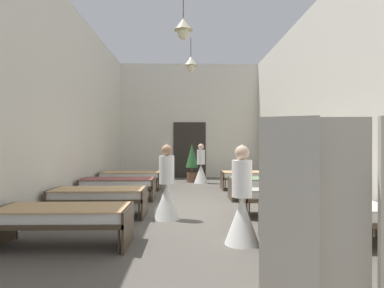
{
  "coord_description": "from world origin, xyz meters",
  "views": [
    {
      "loc": [
        -0.17,
        -7.6,
        1.51
      ],
      "look_at": [
        0.0,
        1.05,
        1.48
      ],
      "focal_mm": 30.29,
      "sensor_mm": 36.0,
      "label": 1
    }
  ],
  "objects_px": {
    "bed_left_row_0": "(64,216)",
    "bed_left_row_3": "(131,176)",
    "potted_plant": "(192,160)",
    "bed_right_row_2": "(265,183)",
    "nurse_near_aisle": "(167,192)",
    "bed_left_row_1": "(99,195)",
    "bed_right_row_0": "(328,215)",
    "nurse_far_aisle": "(201,169)",
    "bed_right_row_3": "(251,176)",
    "bed_right_row_1": "(288,194)",
    "bed_left_row_2": "(118,183)",
    "nurse_mid_aisle": "(242,208)",
    "privacy_screen": "(345,233)"
  },
  "relations": [
    {
      "from": "bed_left_row_1",
      "to": "privacy_screen",
      "type": "relative_size",
      "value": 1.12
    },
    {
      "from": "nurse_mid_aisle",
      "to": "nurse_near_aisle",
      "type": "bearing_deg",
      "value": -155.69
    },
    {
      "from": "nurse_far_aisle",
      "to": "potted_plant",
      "type": "xyz_separation_m",
      "value": [
        -0.33,
        0.33,
        0.32
      ]
    },
    {
      "from": "bed_right_row_3",
      "to": "bed_left_row_3",
      "type": "bearing_deg",
      "value": 180.0
    },
    {
      "from": "bed_right_row_3",
      "to": "nurse_far_aisle",
      "type": "height_order",
      "value": "nurse_far_aisle"
    },
    {
      "from": "bed_left_row_0",
      "to": "bed_left_row_3",
      "type": "distance_m",
      "value": 5.7
    },
    {
      "from": "bed_left_row_0",
      "to": "nurse_far_aisle",
      "type": "height_order",
      "value": "nurse_far_aisle"
    },
    {
      "from": "bed_right_row_0",
      "to": "bed_right_row_1",
      "type": "distance_m",
      "value": 1.9
    },
    {
      "from": "bed_left_row_3",
      "to": "nurse_far_aisle",
      "type": "relative_size",
      "value": 1.28
    },
    {
      "from": "bed_right_row_0",
      "to": "bed_right_row_1",
      "type": "relative_size",
      "value": 1.0
    },
    {
      "from": "bed_right_row_0",
      "to": "privacy_screen",
      "type": "height_order",
      "value": "privacy_screen"
    },
    {
      "from": "bed_right_row_3",
      "to": "nurse_near_aisle",
      "type": "distance_m",
      "value": 4.76
    },
    {
      "from": "bed_right_row_0",
      "to": "nurse_near_aisle",
      "type": "height_order",
      "value": "nurse_near_aisle"
    },
    {
      "from": "bed_right_row_2",
      "to": "bed_right_row_1",
      "type": "bearing_deg",
      "value": -90.0
    },
    {
      "from": "bed_left_row_3",
      "to": "nurse_near_aisle",
      "type": "relative_size",
      "value": 1.28
    },
    {
      "from": "nurse_near_aisle",
      "to": "nurse_mid_aisle",
      "type": "height_order",
      "value": "same"
    },
    {
      "from": "bed_right_row_2",
      "to": "nurse_near_aisle",
      "type": "bearing_deg",
      "value": -139.17
    },
    {
      "from": "bed_right_row_0",
      "to": "privacy_screen",
      "type": "bearing_deg",
      "value": -111.51
    },
    {
      "from": "bed_right_row_1",
      "to": "bed_left_row_2",
      "type": "distance_m",
      "value": 4.33
    },
    {
      "from": "bed_right_row_0",
      "to": "bed_right_row_2",
      "type": "xyz_separation_m",
      "value": [
        0.0,
        3.8,
        0.0
      ]
    },
    {
      "from": "bed_left_row_3",
      "to": "nurse_mid_aisle",
      "type": "distance_m",
      "value": 6.23
    },
    {
      "from": "potted_plant",
      "to": "bed_right_row_1",
      "type": "bearing_deg",
      "value": -71.95
    },
    {
      "from": "bed_right_row_2",
      "to": "nurse_mid_aisle",
      "type": "relative_size",
      "value": 1.28
    },
    {
      "from": "bed_left_row_1",
      "to": "bed_left_row_3",
      "type": "distance_m",
      "value": 3.8
    },
    {
      "from": "bed_right_row_2",
      "to": "potted_plant",
      "type": "height_order",
      "value": "potted_plant"
    },
    {
      "from": "bed_right_row_0",
      "to": "bed_left_row_2",
      "type": "xyz_separation_m",
      "value": [
        -3.89,
        3.8,
        0.0
      ]
    },
    {
      "from": "bed_right_row_0",
      "to": "bed_left_row_2",
      "type": "distance_m",
      "value": 5.44
    },
    {
      "from": "bed_left_row_0",
      "to": "bed_right_row_3",
      "type": "bearing_deg",
      "value": 55.69
    },
    {
      "from": "potted_plant",
      "to": "nurse_mid_aisle",
      "type": "bearing_deg",
      "value": -85.5
    },
    {
      "from": "bed_right_row_0",
      "to": "bed_left_row_0",
      "type": "bearing_deg",
      "value": 180.0
    },
    {
      "from": "potted_plant",
      "to": "bed_right_row_2",
      "type": "bearing_deg",
      "value": -64.06
    },
    {
      "from": "nurse_far_aisle",
      "to": "potted_plant",
      "type": "relative_size",
      "value": 1.0
    },
    {
      "from": "bed_left_row_1",
      "to": "bed_left_row_0",
      "type": "bearing_deg",
      "value": -90.0
    },
    {
      "from": "bed_right_row_3",
      "to": "bed_right_row_1",
      "type": "bearing_deg",
      "value": -90.0
    },
    {
      "from": "bed_right_row_2",
      "to": "bed_right_row_3",
      "type": "bearing_deg",
      "value": 90.0
    },
    {
      "from": "bed_right_row_1",
      "to": "bed_right_row_2",
      "type": "distance_m",
      "value": 1.9
    },
    {
      "from": "bed_left_row_1",
      "to": "potted_plant",
      "type": "bearing_deg",
      "value": 70.7
    },
    {
      "from": "bed_right_row_0",
      "to": "privacy_screen",
      "type": "relative_size",
      "value": 1.12
    },
    {
      "from": "bed_right_row_1",
      "to": "bed_right_row_3",
      "type": "height_order",
      "value": "same"
    },
    {
      "from": "bed_left_row_3",
      "to": "privacy_screen",
      "type": "bearing_deg",
      "value": -70.07
    },
    {
      "from": "nurse_far_aisle",
      "to": "bed_right_row_2",
      "type": "bearing_deg",
      "value": 147.94
    },
    {
      "from": "bed_left_row_1",
      "to": "nurse_near_aisle",
      "type": "height_order",
      "value": "nurse_near_aisle"
    },
    {
      "from": "nurse_mid_aisle",
      "to": "bed_left_row_2",
      "type": "bearing_deg",
      "value": -158.01
    },
    {
      "from": "nurse_far_aisle",
      "to": "privacy_screen",
      "type": "height_order",
      "value": "privacy_screen"
    },
    {
      "from": "bed_right_row_2",
      "to": "privacy_screen",
      "type": "height_order",
      "value": "privacy_screen"
    },
    {
      "from": "bed_left_row_2",
      "to": "bed_right_row_2",
      "type": "distance_m",
      "value": 3.89
    },
    {
      "from": "nurse_mid_aisle",
      "to": "bed_right_row_0",
      "type": "bearing_deg",
      "value": 74.99
    },
    {
      "from": "bed_right_row_2",
      "to": "nurse_far_aisle",
      "type": "distance_m",
      "value": 3.85
    },
    {
      "from": "bed_right_row_0",
      "to": "nurse_far_aisle",
      "type": "distance_m",
      "value": 7.49
    },
    {
      "from": "bed_left_row_0",
      "to": "privacy_screen",
      "type": "height_order",
      "value": "privacy_screen"
    }
  ]
}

